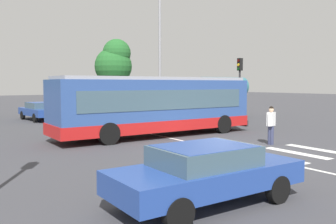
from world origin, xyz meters
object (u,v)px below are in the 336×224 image
background_tree_right (114,63)px  parked_car_blue (40,110)px  pedestrian_crossing_street (271,123)px  foreground_sedan (206,171)px  twin_arm_street_lamp (160,37)px  traffic_light_far_corner (240,79)px  parked_car_teal (137,106)px  parked_car_charcoal (109,107)px  bus_stop_shelter (222,87)px  parked_car_red (77,109)px  city_transit_bus (156,105)px

background_tree_right → parked_car_blue: bearing=-152.0°
pedestrian_crossing_street → foreground_sedan: size_ratio=0.38×
twin_arm_street_lamp → traffic_light_far_corner: bearing=-44.3°
pedestrian_crossing_street → traffic_light_far_corner: bearing=52.4°
pedestrian_crossing_street → parked_car_teal: size_ratio=0.37×
parked_car_blue → traffic_light_far_corner: (12.07, -8.49, 2.31)m
foreground_sedan → twin_arm_street_lamp: 20.45m
foreground_sedan → parked_car_charcoal: bearing=70.6°
bus_stop_shelter → twin_arm_street_lamp: (-5.04, 1.48, 3.84)m
parked_car_teal → parked_car_blue: bearing=179.6°
traffic_light_far_corner → bus_stop_shelter: bearing=73.7°
pedestrian_crossing_street → background_tree_right: (2.56, 21.22, 3.78)m
traffic_light_far_corner → twin_arm_street_lamp: bearing=135.7°
parked_car_blue → parked_car_red: 2.88m
city_transit_bus → pedestrian_crossing_street: 5.91m
parked_car_charcoal → twin_arm_street_lamp: bearing=-63.0°
parked_car_charcoal → parked_car_blue: bearing=-179.9°
parked_car_red → traffic_light_far_corner: (9.20, -8.54, 2.31)m
parked_car_blue → traffic_light_far_corner: 14.94m
twin_arm_street_lamp → pedestrian_crossing_street: bearing=-99.9°
city_transit_bus → parked_car_teal: size_ratio=2.36×
parked_car_teal → traffic_light_far_corner: size_ratio=1.01×
parked_car_red → parked_car_teal: bearing=-1.2°
bus_stop_shelter → background_tree_right: background_tree_right is taller
parked_car_red → parked_car_charcoal: (2.72, -0.03, 0.00)m
parked_car_blue → background_tree_right: (8.19, 4.36, 3.98)m
parked_car_charcoal → parked_car_teal: same height
pedestrian_crossing_street → city_transit_bus: bearing=118.2°
foreground_sedan → parked_car_charcoal: size_ratio=0.99×
foreground_sedan → twin_arm_street_lamp: twin_arm_street_lamp is taller
twin_arm_street_lamp → parked_car_charcoal: bearing=117.0°
city_transit_bus → bus_stop_shelter: bus_stop_shelter is taller
foreground_sedan → background_tree_right: (10.16, 25.80, 3.98)m
traffic_light_far_corner → parked_car_charcoal: bearing=127.3°
foreground_sedan → parked_car_blue: 21.53m
parked_car_charcoal → bus_stop_shelter: 9.45m
bus_stop_shelter → parked_car_charcoal: bearing=141.3°
parked_car_teal → twin_arm_street_lamp: bearing=-94.9°
foreground_sedan → pedestrian_crossing_street: bearing=31.1°
foreground_sedan → bus_stop_shelter: bus_stop_shelter is taller
city_transit_bus → traffic_light_far_corner: size_ratio=2.39×
pedestrian_crossing_street → parked_car_charcoal: bearing=90.1°
pedestrian_crossing_street → background_tree_right: size_ratio=0.25×
bus_stop_shelter → background_tree_right: bearing=114.6°
parked_car_red → twin_arm_street_lamp: (4.93, -4.38, 5.49)m
parked_car_charcoal → twin_arm_street_lamp: (2.22, -4.34, 5.49)m
parked_car_red → traffic_light_far_corner: bearing=-42.9°
pedestrian_crossing_street → traffic_light_far_corner: traffic_light_far_corner is taller
city_transit_bus → bus_stop_shelter: bearing=30.4°
background_tree_right → traffic_light_far_corner: bearing=-73.2°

